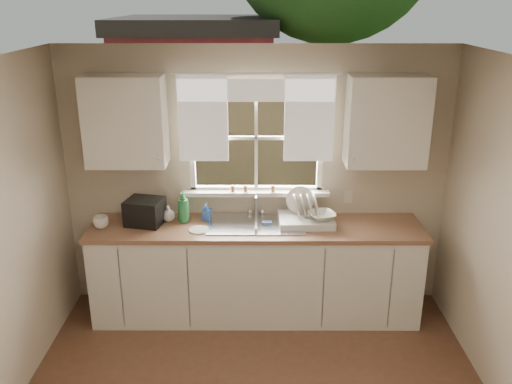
{
  "coord_description": "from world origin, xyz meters",
  "views": [
    {
      "loc": [
        0.01,
        -2.86,
        2.88
      ],
      "look_at": [
        0.0,
        1.65,
        1.25
      ],
      "focal_mm": 38.0,
      "sensor_mm": 36.0,
      "label": 1
    }
  ],
  "objects_px": {
    "dish_rack": "(306,216)",
    "cup": "(101,222)",
    "black_appliance": "(145,212)",
    "soap_bottle_a": "(183,206)"
  },
  "relations": [
    {
      "from": "dish_rack",
      "to": "cup",
      "type": "height_order",
      "value": "dish_rack"
    },
    {
      "from": "soap_bottle_a",
      "to": "cup",
      "type": "height_order",
      "value": "soap_bottle_a"
    },
    {
      "from": "soap_bottle_a",
      "to": "cup",
      "type": "bearing_deg",
      "value": -153.71
    },
    {
      "from": "dish_rack",
      "to": "cup",
      "type": "distance_m",
      "value": 1.86
    },
    {
      "from": "dish_rack",
      "to": "soap_bottle_a",
      "type": "bearing_deg",
      "value": 177.9
    },
    {
      "from": "dish_rack",
      "to": "black_appliance",
      "type": "distance_m",
      "value": 1.48
    },
    {
      "from": "soap_bottle_a",
      "to": "black_appliance",
      "type": "distance_m",
      "value": 0.35
    },
    {
      "from": "dish_rack",
      "to": "cup",
      "type": "bearing_deg",
      "value": -176.56
    },
    {
      "from": "soap_bottle_a",
      "to": "dish_rack",
      "type": "bearing_deg",
      "value": 12.34
    },
    {
      "from": "black_appliance",
      "to": "cup",
      "type": "bearing_deg",
      "value": -152.83
    }
  ]
}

